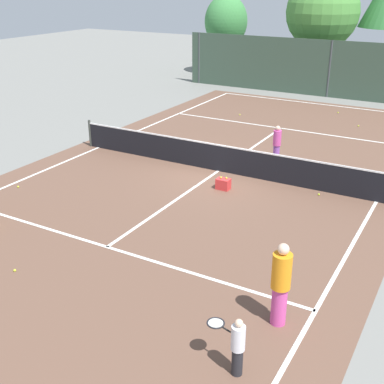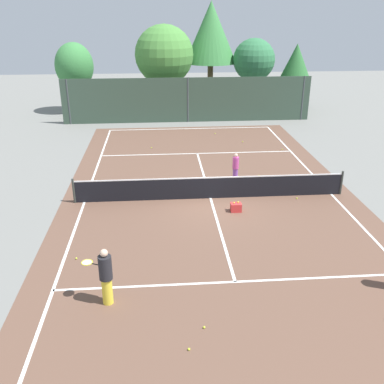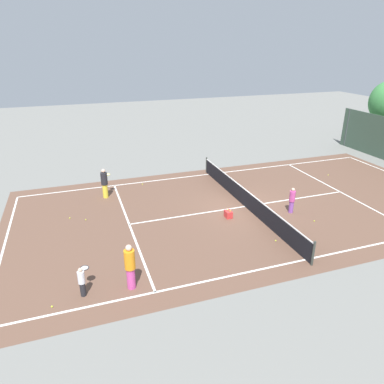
{
  "view_description": "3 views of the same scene",
  "coord_description": "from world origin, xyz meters",
  "px_view_note": "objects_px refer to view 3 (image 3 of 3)",
  "views": [
    {
      "loc": [
        7.55,
        -15.25,
        6.44
      ],
      "look_at": [
        0.83,
        -3.4,
        0.62
      ],
      "focal_mm": 47.15,
      "sensor_mm": 36.0,
      "label": 1
    },
    {
      "loc": [
        -2.22,
        -17.48,
        7.79
      ],
      "look_at": [
        -1.02,
        -2.5,
        1.39
      ],
      "focal_mm": 40.7,
      "sensor_mm": 36.0,
      "label": 2
    },
    {
      "loc": [
        15.73,
        -8.53,
        8.3
      ],
      "look_at": [
        -0.26,
        -3.01,
        1.18
      ],
      "focal_mm": 33.12,
      "sensor_mm": 36.0,
      "label": 3
    }
  ],
  "objects_px": {
    "tennis_ball_1": "(143,184)",
    "tennis_ball_3": "(314,221)",
    "player_0": "(292,200)",
    "tennis_ball_10": "(328,175)",
    "player_3": "(105,183)",
    "ball_crate": "(228,214)",
    "tennis_ball_2": "(70,218)",
    "tennis_ball_5": "(52,307)",
    "tennis_ball_9": "(276,241)",
    "player_2": "(82,281)",
    "tennis_ball_8": "(228,183)",
    "tennis_ball_0": "(86,220)",
    "player_1": "(130,266)"
  },
  "relations": [
    {
      "from": "player_0",
      "to": "ball_crate",
      "type": "xyz_separation_m",
      "value": [
        -0.55,
        -3.38,
        -0.53
      ]
    },
    {
      "from": "player_0",
      "to": "tennis_ball_9",
      "type": "relative_size",
      "value": 21.22
    },
    {
      "from": "tennis_ball_1",
      "to": "tennis_ball_3",
      "type": "xyz_separation_m",
      "value": [
        7.83,
        7.17,
        0.0
      ]
    },
    {
      "from": "player_1",
      "to": "player_0",
      "type": "bearing_deg",
      "value": 111.07
    },
    {
      "from": "ball_crate",
      "to": "tennis_ball_0",
      "type": "distance_m",
      "value": 7.29
    },
    {
      "from": "player_0",
      "to": "player_2",
      "type": "relative_size",
      "value": 1.21
    },
    {
      "from": "player_1",
      "to": "tennis_ball_5",
      "type": "distance_m",
      "value": 2.91
    },
    {
      "from": "tennis_ball_9",
      "to": "player_0",
      "type": "bearing_deg",
      "value": 135.19
    },
    {
      "from": "tennis_ball_3",
      "to": "tennis_ball_8",
      "type": "relative_size",
      "value": 1.0
    },
    {
      "from": "player_2",
      "to": "tennis_ball_2",
      "type": "xyz_separation_m",
      "value": [
        -6.42,
        -0.33,
        -0.57
      ]
    },
    {
      "from": "tennis_ball_3",
      "to": "player_2",
      "type": "bearing_deg",
      "value": -79.72
    },
    {
      "from": "player_2",
      "to": "tennis_ball_8",
      "type": "xyz_separation_m",
      "value": [
        -8.36,
        9.4,
        -0.57
      ]
    },
    {
      "from": "tennis_ball_1",
      "to": "tennis_ball_8",
      "type": "distance_m",
      "value": 5.45
    },
    {
      "from": "player_3",
      "to": "tennis_ball_0",
      "type": "xyz_separation_m",
      "value": [
        2.63,
        -1.3,
        -0.87
      ]
    },
    {
      "from": "tennis_ball_3",
      "to": "tennis_ball_9",
      "type": "relative_size",
      "value": 1.0
    },
    {
      "from": "ball_crate",
      "to": "tennis_ball_9",
      "type": "height_order",
      "value": "ball_crate"
    },
    {
      "from": "player_0",
      "to": "player_1",
      "type": "distance_m",
      "value": 9.77
    },
    {
      "from": "player_3",
      "to": "tennis_ball_10",
      "type": "xyz_separation_m",
      "value": [
        1.16,
        14.75,
        -0.87
      ]
    },
    {
      "from": "ball_crate",
      "to": "tennis_ball_10",
      "type": "relative_size",
      "value": 6.67
    },
    {
      "from": "tennis_ball_0",
      "to": "tennis_ball_5",
      "type": "relative_size",
      "value": 1.0
    },
    {
      "from": "player_3",
      "to": "ball_crate",
      "type": "distance_m",
      "value": 7.4
    },
    {
      "from": "tennis_ball_2",
      "to": "tennis_ball_5",
      "type": "bearing_deg",
      "value": -6.28
    },
    {
      "from": "tennis_ball_3",
      "to": "tennis_ball_9",
      "type": "xyz_separation_m",
      "value": [
        1.06,
        -2.87,
        0.0
      ]
    },
    {
      "from": "player_1",
      "to": "player_2",
      "type": "relative_size",
      "value": 1.57
    },
    {
      "from": "player_3",
      "to": "tennis_ball_1",
      "type": "relative_size",
      "value": 26.54
    },
    {
      "from": "player_2",
      "to": "tennis_ball_2",
      "type": "bearing_deg",
      "value": -177.09
    },
    {
      "from": "tennis_ball_0",
      "to": "tennis_ball_10",
      "type": "bearing_deg",
      "value": 95.25
    },
    {
      "from": "player_0",
      "to": "tennis_ball_10",
      "type": "bearing_deg",
      "value": 125.7
    },
    {
      "from": "tennis_ball_0",
      "to": "tennis_ball_10",
      "type": "distance_m",
      "value": 16.12
    },
    {
      "from": "player_3",
      "to": "ball_crate",
      "type": "relative_size",
      "value": 3.98
    },
    {
      "from": "tennis_ball_5",
      "to": "tennis_ball_9",
      "type": "distance_m",
      "value": 9.62
    },
    {
      "from": "player_2",
      "to": "tennis_ball_8",
      "type": "height_order",
      "value": "player_2"
    },
    {
      "from": "player_0",
      "to": "tennis_ball_10",
      "type": "distance_m",
      "value": 7.03
    },
    {
      "from": "player_2",
      "to": "tennis_ball_9",
      "type": "relative_size",
      "value": 17.58
    },
    {
      "from": "tennis_ball_0",
      "to": "tennis_ball_9",
      "type": "distance_m",
      "value": 9.44
    },
    {
      "from": "tennis_ball_8",
      "to": "tennis_ball_10",
      "type": "xyz_separation_m",
      "value": [
        0.92,
        7.08,
        0.0
      ]
    },
    {
      "from": "player_0",
      "to": "tennis_ball_9",
      "type": "bearing_deg",
      "value": -44.81
    },
    {
      "from": "player_0",
      "to": "ball_crate",
      "type": "height_order",
      "value": "player_0"
    },
    {
      "from": "tennis_ball_2",
      "to": "player_0",
      "type": "bearing_deg",
      "value": 74.6
    },
    {
      "from": "tennis_ball_2",
      "to": "tennis_ball_8",
      "type": "bearing_deg",
      "value": 101.26
    },
    {
      "from": "player_0",
      "to": "tennis_ball_10",
      "type": "xyz_separation_m",
      "value": [
        -4.08,
        5.68,
        -0.68
      ]
    },
    {
      "from": "tennis_ball_10",
      "to": "tennis_ball_9",
      "type": "bearing_deg",
      "value": -51.25
    },
    {
      "from": "ball_crate",
      "to": "tennis_ball_2",
      "type": "height_order",
      "value": "ball_crate"
    },
    {
      "from": "tennis_ball_5",
      "to": "tennis_ball_8",
      "type": "xyz_separation_m",
      "value": [
        -8.69,
        10.47,
        0.0
      ]
    },
    {
      "from": "tennis_ball_10",
      "to": "player_2",
      "type": "bearing_deg",
      "value": -65.71
    },
    {
      "from": "tennis_ball_10",
      "to": "tennis_ball_3",
      "type": "bearing_deg",
      "value": -43.72
    },
    {
      "from": "player_1",
      "to": "tennis_ball_8",
      "type": "xyz_separation_m",
      "value": [
        -8.51,
        7.71,
        -0.9
      ]
    },
    {
      "from": "tennis_ball_2",
      "to": "tennis_ball_3",
      "type": "relative_size",
      "value": 1.0
    },
    {
      "from": "player_2",
      "to": "player_3",
      "type": "distance_m",
      "value": 8.77
    },
    {
      "from": "player_0",
      "to": "tennis_ball_3",
      "type": "height_order",
      "value": "player_0"
    }
  ]
}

